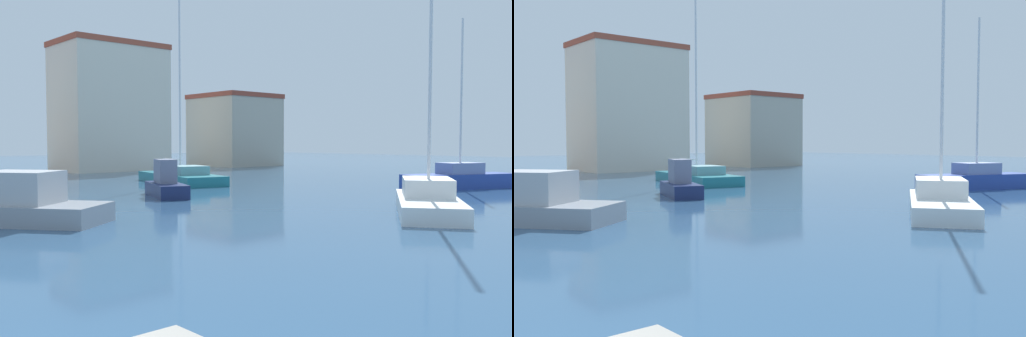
# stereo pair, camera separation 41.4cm
# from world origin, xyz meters

# --- Properties ---
(water) EXTENTS (160.00, 160.00, 0.00)m
(water) POSITION_xyz_m (15.00, 20.00, 0.00)
(water) COLOR #2D5175
(water) RESTS_ON ground
(sailboat_grey_inner_mooring) EXTENTS (6.69, 7.68, 11.01)m
(sailboat_grey_inner_mooring) POSITION_xyz_m (5.14, 14.25, 0.63)
(sailboat_grey_inner_mooring) COLOR gray
(sailboat_grey_inner_mooring) RESTS_ON water
(sailboat_blue_distant_north) EXTENTS (7.35, 4.30, 9.84)m
(sailboat_blue_distant_north) POSITION_xyz_m (29.32, 10.11, 0.60)
(sailboat_blue_distant_north) COLOR #233D93
(sailboat_blue_distant_north) RESTS_ON water
(sailboat_teal_far_right) EXTENTS (4.42, 8.91, 12.85)m
(sailboat_teal_far_right) POSITION_xyz_m (19.58, 24.39, 0.47)
(sailboat_teal_far_right) COLOR #1E707A
(sailboat_teal_far_right) RESTS_ON water
(motorboat_navy_distant_east) EXTENTS (2.74, 4.28, 1.86)m
(motorboat_navy_distant_east) POSITION_xyz_m (14.17, 17.90, 0.61)
(motorboat_navy_distant_east) COLOR #19234C
(motorboat_navy_distant_east) RESTS_ON water
(sailboat_white_outer_mooring) EXTENTS (7.04, 5.80, 11.22)m
(sailboat_white_outer_mooring) POSITION_xyz_m (18.03, 5.65, 0.55)
(sailboat_white_outer_mooring) COLOR white
(sailboat_white_outer_mooring) RESTS_ON water
(waterfront_apartments) EXTENTS (9.48, 6.91, 11.92)m
(waterfront_apartments) POSITION_xyz_m (23.69, 42.09, 5.97)
(waterfront_apartments) COLOR beige
(waterfront_apartments) RESTS_ON ground
(warehouse_block) EXTENTS (7.75, 8.41, 8.02)m
(warehouse_block) POSITION_xyz_m (39.07, 42.05, 4.02)
(warehouse_block) COLOR #B2A893
(warehouse_block) RESTS_ON ground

